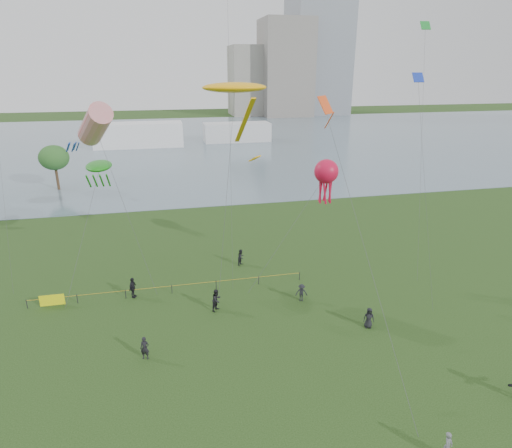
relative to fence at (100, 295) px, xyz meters
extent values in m
plane|color=#1A3410|center=(12.70, -15.24, -0.55)|extent=(400.00, 400.00, 0.00)
cube|color=slate|center=(12.70, 84.76, -0.53)|extent=(400.00, 120.00, 0.08)
cube|color=slate|center=(58.70, 146.76, 18.45)|extent=(20.00, 20.00, 38.00)
cube|color=gray|center=(44.70, 152.76, 13.45)|extent=(16.00, 18.00, 28.00)
cube|color=white|center=(0.70, 79.76, 2.45)|extent=(22.00, 8.00, 6.00)
cube|color=silver|center=(26.70, 82.76, 1.95)|extent=(18.00, 7.00, 5.00)
cylinder|color=#3D2B1C|center=(-11.08, 39.57, 1.11)|extent=(0.44, 0.44, 3.33)
ellipsoid|color=#306427|center=(-11.08, 39.57, 4.84)|extent=(4.73, 4.73, 3.99)
cylinder|color=black|center=(-5.88, 0.00, -0.13)|extent=(0.07, 0.07, 0.85)
cylinder|color=black|center=(-1.88, 0.00, -0.13)|extent=(0.07, 0.07, 0.85)
cylinder|color=black|center=(2.12, 0.00, -0.13)|extent=(0.07, 0.07, 0.85)
cylinder|color=black|center=(6.12, 0.00, -0.13)|extent=(0.07, 0.07, 0.85)
cylinder|color=black|center=(10.12, 0.00, -0.13)|extent=(0.07, 0.07, 0.85)
cylinder|color=black|center=(14.12, 0.00, -0.13)|extent=(0.07, 0.07, 0.85)
cylinder|color=black|center=(18.12, 0.00, -0.13)|extent=(0.07, 0.07, 0.85)
cylinder|color=gold|center=(6.12, 0.00, 0.19)|extent=(24.00, 0.03, 0.03)
cube|color=#EDEC0C|center=(-3.88, 0.00, 0.00)|extent=(2.00, 0.04, 1.00)
imported|color=slate|center=(19.41, -20.62, 0.26)|extent=(0.71, 0.65, 1.63)
imported|color=black|center=(9.70, -3.70, 0.41)|extent=(1.18, 1.18, 1.93)
imported|color=black|center=(17.07, -3.74, 0.24)|extent=(1.14, 0.83, 1.59)
imported|color=black|center=(2.77, 0.03, 0.39)|extent=(0.86, 1.20, 1.89)
imported|color=black|center=(20.90, -8.74, 0.28)|extent=(0.94, 0.75, 1.68)
imported|color=black|center=(4.00, -8.94, 0.30)|extent=(0.70, 0.54, 1.70)
imported|color=black|center=(13.29, 4.51, 0.29)|extent=(1.03, 1.04, 1.70)
cylinder|color=#3F3F42|center=(11.35, 0.50, 8.21)|extent=(2.48, 4.25, 17.54)
ellipsoid|color=#FEAD0D|center=(12.58, 2.61, 16.98)|extent=(5.54, 3.46, 0.87)
cube|color=#FEAD0D|center=(12.58, -1.59, 14.58)|extent=(0.36, 6.98, 4.09)
cube|color=#FEAD0D|center=(12.58, -5.39, 12.48)|extent=(0.95, 0.95, 0.42)
cylinder|color=#3F3F42|center=(2.82, 1.94, 6.75)|extent=(3.98, 3.61, 14.63)
cylinder|color=red|center=(0.84, 3.73, 14.06)|extent=(3.86, 5.26, 3.96)
cylinder|color=#193BB4|center=(-0.56, 2.53, 12.46)|extent=(0.60, 1.13, 0.88)
cylinder|color=#193BB4|center=(-0.83, 2.92, 12.46)|extent=(0.60, 1.13, 0.88)
cylinder|color=#193BB4|center=(-1.28, 2.77, 12.46)|extent=(0.60, 1.13, 0.88)
cylinder|color=#193BB4|center=(-1.28, 2.30, 12.46)|extent=(0.60, 1.13, 0.88)
cylinder|color=#193BB4|center=(-0.83, 2.15, 12.46)|extent=(0.60, 1.13, 0.88)
cylinder|color=#3F3F42|center=(-1.15, 2.46, 4.82)|extent=(3.30, 6.19, 10.75)
ellipsoid|color=#1C8718|center=(0.49, 5.54, 10.19)|extent=(2.26, 4.08, 0.79)
cylinder|color=#1C8718|center=(-0.31, 3.94, 9.19)|extent=(0.16, 1.79, 1.54)
cylinder|color=#1C8718|center=(0.24, 3.94, 9.19)|extent=(0.16, 1.79, 1.54)
cylinder|color=#1C8718|center=(0.79, 3.94, 9.19)|extent=(0.16, 1.79, 1.54)
cylinder|color=#1C8718|center=(1.34, 3.94, 9.19)|extent=(0.16, 1.79, 1.54)
cylinder|color=#3F3F42|center=(16.59, -0.51, 4.63)|extent=(7.65, 1.95, 10.39)
sphere|color=red|center=(20.40, 0.45, 9.82)|extent=(2.18, 2.18, 2.18)
cylinder|color=red|center=(20.90, 0.45, 8.22)|extent=(0.18, 0.54, 2.60)
cylinder|color=red|center=(20.65, 0.88, 8.22)|extent=(0.49, 0.36, 2.61)
cylinder|color=red|center=(20.15, 0.88, 8.22)|extent=(0.49, 0.36, 2.61)
cylinder|color=red|center=(19.90, 0.45, 8.22)|extent=(0.18, 0.54, 2.60)
cylinder|color=red|center=(20.15, 0.01, 8.22)|extent=(0.49, 0.36, 2.61)
cylinder|color=red|center=(20.65, 0.01, 8.22)|extent=(0.49, 0.36, 2.61)
cylinder|color=#3F3F42|center=(18.40, -11.86, 7.72)|extent=(0.80, 14.58, 16.57)
cube|color=#FB4C16|center=(18.01, -4.58, 16.00)|extent=(1.54, 1.54, 1.26)
cylinder|color=#FB4C16|center=(18.01, -5.48, 15.00)|extent=(0.08, 1.58, 1.35)
cube|color=#198C2D|center=(30.57, 3.75, 22.19)|extent=(0.93, 0.60, 0.76)
cube|color=#1933B2|center=(26.96, -1.84, 17.80)|extent=(0.97, 0.68, 0.76)
camera|label=1|loc=(6.17, -34.82, 18.50)|focal=30.00mm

